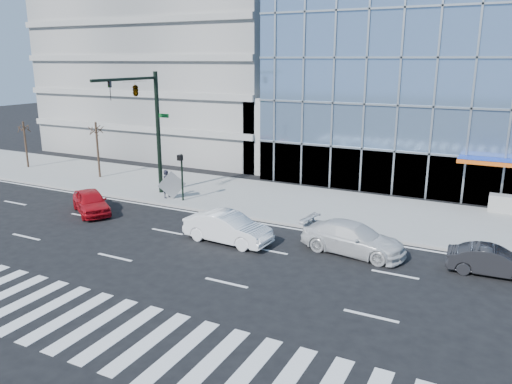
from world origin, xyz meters
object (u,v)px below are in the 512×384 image
Objects in this scene: traffic_signal at (142,104)px; red_sedan at (91,202)px; pedestrian at (167,184)px; street_tree_far at (24,128)px; white_suv at (353,238)px; white_sedan at (228,228)px; dark_sedan at (493,261)px; tilted_panel at (172,185)px; ped_signal_post at (181,170)px; street_tree_near at (96,130)px.

red_sedan is at bearing -105.10° from traffic_signal.
street_tree_far is at bearing 91.58° from pedestrian.
street_tree_far is 0.78× the size of white_suv.
dark_sedan is (12.00, 1.74, -0.14)m from white_sedan.
white_sedan is 8.91m from pedestrian.
white_suv is at bearing -53.50° from tilted_panel.
white_sedan is 12.13m from dark_sedan.
traffic_signal reaches higher than street_tree_far.
traffic_signal is 6.81m from red_sedan.
pedestrian is (-1.27, 0.12, -1.07)m from ped_signal_post.
street_tree_far is at bearing 168.95° from traffic_signal.
white_sedan is at bearing -113.37° from pedestrian.
pedestrian is (16.23, -2.44, -2.37)m from street_tree_far.
red_sedan is at bearing -49.02° from street_tree_near.
red_sedan is at bearing -26.15° from street_tree_far.
red_sedan is (5.95, -6.85, -3.08)m from street_tree_near.
street_tree_far is at bearing 171.69° from ped_signal_post.
traffic_signal reaches higher than dark_sedan.
street_tree_near is 1.14× the size of dark_sedan.
street_tree_near reaches higher than pedestrian.
white_suv is at bearing -11.27° from street_tree_far.
tilted_panel is (-18.99, 3.12, 0.46)m from dark_sedan.
ped_signal_post is 0.60× the size of white_suv.
street_tree_far reaches higher than white_sedan.
tilted_panel is (0.44, -0.06, -0.00)m from pedestrian.
pedestrian is (-7.43, 4.92, 0.32)m from white_sedan.
traffic_signal reaches higher than ped_signal_post.
white_suv is at bearing -11.49° from traffic_signal.
street_tree_near is at bearing 164.94° from ped_signal_post.
red_sedan is (-9.71, 0.51, -0.05)m from white_sedan.
tilted_panel is at bearing 76.99° from dark_sedan.
white_sedan is 1.11× the size of red_sedan.
tilted_panel is (2.73, 4.35, 0.37)m from red_sedan.
tilted_panel is (-6.99, 4.85, 0.32)m from white_sedan.
white_suv reaches higher than dark_sedan.
ped_signal_post is at bearing 55.75° from white_sedan.
street_tree_near is at bearing 74.70° from red_sedan.
street_tree_near is at bearing 83.63° from pedestrian.
dark_sedan is at bearing -53.03° from red_sedan.
red_sedan is (13.95, -6.85, -2.75)m from street_tree_far.
street_tree_far is 2.10× the size of pedestrian.
white_sedan is (23.66, -7.35, -2.69)m from street_tree_far.
traffic_signal is 6.15× the size of tilted_panel.
traffic_signal is 11.13m from white_sedan.
white_sedan reaches higher than red_sedan.
traffic_signal reaches higher than white_sedan.
street_tree_far is at bearing 180.00° from street_tree_near.
traffic_signal is 4.34× the size of pedestrian.
white_sedan reaches higher than white_suv.
ped_signal_post is 0.78× the size of street_tree_far.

